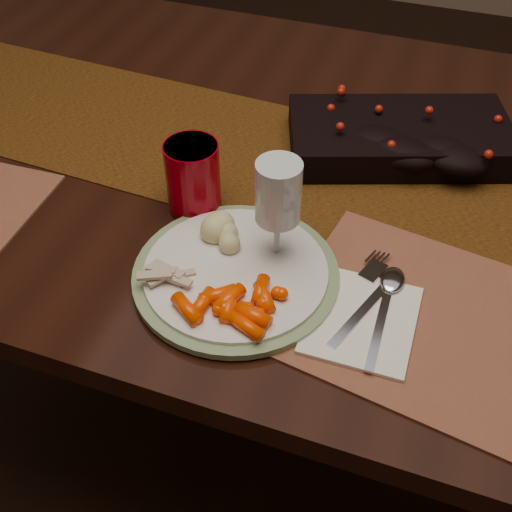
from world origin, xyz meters
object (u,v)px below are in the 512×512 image
(placemat_main, at_px, (449,328))
(dinner_plate, at_px, (236,273))
(napkin, at_px, (362,319))
(turkey_shreds, at_px, (165,276))
(centerpiece, at_px, (400,132))
(dining_table, at_px, (300,307))
(red_cup, at_px, (193,177))
(wine_glass, at_px, (278,216))
(baby_carrots, at_px, (227,293))
(mashed_potatoes, at_px, (222,231))

(placemat_main, relative_size, dinner_plate, 1.44)
(napkin, bearing_deg, turkey_shreds, -174.03)
(centerpiece, xyz_separation_m, placemat_main, (0.14, -0.36, -0.04))
(dining_table, height_order, napkin, napkin)
(dinner_plate, bearing_deg, napkin, -5.72)
(dinner_plate, distance_m, red_cup, 0.17)
(napkin, bearing_deg, centerpiece, 93.36)
(wine_glass, bearing_deg, dining_table, 95.00)
(dining_table, height_order, turkey_shreds, turkey_shreds)
(placemat_main, bearing_deg, dining_table, 141.47)
(centerpiece, relative_size, red_cup, 3.27)
(centerpiece, relative_size, napkin, 2.33)
(turkey_shreds, distance_m, red_cup, 0.18)
(placemat_main, bearing_deg, napkin, -156.82)
(centerpiece, bearing_deg, baby_carrots, -108.46)
(placemat_main, bearing_deg, red_cup, 173.27)
(red_cup, bearing_deg, mashed_potatoes, -44.81)
(turkey_shreds, relative_size, red_cup, 0.59)
(mashed_potatoes, distance_m, wine_glass, 0.09)
(placemat_main, xyz_separation_m, wine_glass, (-0.25, 0.04, 0.08))
(wine_glass, bearing_deg, placemat_main, -9.74)
(red_cup, bearing_deg, napkin, -25.39)
(dinner_plate, bearing_deg, placemat_main, 1.87)
(wine_glass, bearing_deg, turkey_shreds, -140.66)
(dinner_plate, distance_m, napkin, 0.18)
(baby_carrots, xyz_separation_m, mashed_potatoes, (-0.05, 0.10, 0.01))
(placemat_main, bearing_deg, wine_glass, 179.11)
(turkey_shreds, height_order, wine_glass, wine_glass)
(placemat_main, xyz_separation_m, red_cup, (-0.40, 0.11, 0.06))
(mashed_potatoes, relative_size, red_cup, 0.67)
(mashed_potatoes, bearing_deg, turkey_shreds, -115.34)
(dinner_plate, xyz_separation_m, wine_glass, (0.04, 0.05, 0.07))
(centerpiece, height_order, mashed_potatoes, centerpiece)
(dining_table, distance_m, dinner_plate, 0.49)
(red_cup, distance_m, wine_glass, 0.17)
(dinner_plate, bearing_deg, turkey_shreds, -149.03)
(centerpiece, bearing_deg, mashed_potatoes, -119.98)
(centerpiece, xyz_separation_m, mashed_potatoes, (-0.19, -0.33, 0.00))
(placemat_main, height_order, dinner_plate, dinner_plate)
(centerpiece, distance_m, mashed_potatoes, 0.38)
(placemat_main, relative_size, wine_glass, 2.41)
(mashed_potatoes, bearing_deg, baby_carrots, -64.99)
(placemat_main, xyz_separation_m, dinner_plate, (-0.29, -0.01, 0.01))
(placemat_main, height_order, turkey_shreds, turkey_shreds)
(dining_table, height_order, mashed_potatoes, mashed_potatoes)
(centerpiece, bearing_deg, red_cup, -136.50)
(placemat_main, relative_size, mashed_potatoes, 5.47)
(dining_table, relative_size, napkin, 11.62)
(napkin, bearing_deg, red_cup, 153.81)
(mashed_potatoes, relative_size, turkey_shreds, 1.14)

